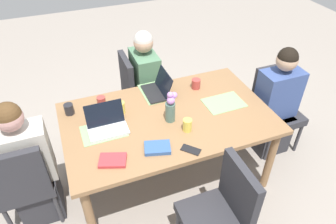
{
  "coord_description": "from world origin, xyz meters",
  "views": [
    {
      "loc": [
        0.76,
        1.96,
        2.47
      ],
      "look_at": [
        0.0,
        0.0,
        0.8
      ],
      "focal_mm": 33.28,
      "sensor_mm": 36.0,
      "label": 1
    }
  ],
  "objects_px": {
    "person_near_left_near": "(146,88)",
    "coffee_mug_centre_left": "(196,84)",
    "person_head_right_left_far": "(30,170)",
    "chair_far_right_near": "(222,210)",
    "coffee_mug_near_left": "(102,102)",
    "person_head_left_left_mid": "(274,107)",
    "phone_black": "(191,150)",
    "book_blue_cover": "(113,160)",
    "chair_head_right_left_far": "(23,181)",
    "coffee_mug_near_right": "(69,109)",
    "laptop_near_left_near": "(158,89)",
    "coffee_mug_far_left": "(121,108)",
    "chair_near_left_near": "(138,88)",
    "coffee_mug_centre_right": "(187,125)",
    "laptop_head_right_left_far": "(107,124)",
    "chair_head_left_left_mid": "(274,104)",
    "flower_vase": "(171,106)",
    "book_red_cover": "(157,148)",
    "dining_table": "(168,123)"
  },
  "relations": [
    {
      "from": "coffee_mug_far_left",
      "to": "book_blue_cover",
      "type": "relative_size",
      "value": 0.55
    },
    {
      "from": "person_near_left_near",
      "to": "chair_head_left_left_mid",
      "type": "xyz_separation_m",
      "value": [
        -1.18,
        0.74,
        -0.03
      ]
    },
    {
      "from": "coffee_mug_centre_left",
      "to": "person_near_left_near",
      "type": "bearing_deg",
      "value": -53.75
    },
    {
      "from": "laptop_head_right_left_far",
      "to": "book_blue_cover",
      "type": "xyz_separation_m",
      "value": [
        0.04,
        0.38,
        -0.03
      ]
    },
    {
      "from": "laptop_near_left_near",
      "to": "coffee_mug_far_left",
      "type": "relative_size",
      "value": 2.93
    },
    {
      "from": "chair_head_left_left_mid",
      "to": "flower_vase",
      "type": "bearing_deg",
      "value": 5.99
    },
    {
      "from": "person_head_left_left_mid",
      "to": "book_blue_cover",
      "type": "distance_m",
      "value": 1.79
    },
    {
      "from": "book_red_cover",
      "to": "book_blue_cover",
      "type": "relative_size",
      "value": 1.0
    },
    {
      "from": "chair_far_right_near",
      "to": "chair_near_left_near",
      "type": "bearing_deg",
      "value": -86.15
    },
    {
      "from": "person_near_left_near",
      "to": "person_head_left_left_mid",
      "type": "xyz_separation_m",
      "value": [
        -1.12,
        0.82,
        0.0
      ]
    },
    {
      "from": "book_red_cover",
      "to": "phone_black",
      "type": "bearing_deg",
      "value": 172.52
    },
    {
      "from": "coffee_mug_far_left",
      "to": "flower_vase",
      "type": "bearing_deg",
      "value": 145.96
    },
    {
      "from": "chair_head_left_left_mid",
      "to": "laptop_head_right_left_far",
      "type": "bearing_deg",
      "value": 1.4
    },
    {
      "from": "coffee_mug_near_right",
      "to": "coffee_mug_centre_right",
      "type": "height_order",
      "value": "coffee_mug_centre_right"
    },
    {
      "from": "flower_vase",
      "to": "coffee_mug_near_right",
      "type": "xyz_separation_m",
      "value": [
        0.8,
        -0.4,
        -0.1
      ]
    },
    {
      "from": "person_near_left_near",
      "to": "coffee_mug_centre_left",
      "type": "bearing_deg",
      "value": 126.25
    },
    {
      "from": "person_near_left_near",
      "to": "person_head_right_left_far",
      "type": "xyz_separation_m",
      "value": [
        1.25,
        0.8,
        0.0
      ]
    },
    {
      "from": "person_head_left_left_mid",
      "to": "book_blue_cover",
      "type": "relative_size",
      "value": 5.97
    },
    {
      "from": "laptop_near_left_near",
      "to": "coffee_mug_far_left",
      "type": "xyz_separation_m",
      "value": [
        0.41,
        0.17,
        0.01
      ]
    },
    {
      "from": "person_head_right_left_far",
      "to": "book_blue_cover",
      "type": "xyz_separation_m",
      "value": [
        -0.62,
        0.37,
        0.24
      ]
    },
    {
      "from": "laptop_near_left_near",
      "to": "coffee_mug_centre_left",
      "type": "xyz_separation_m",
      "value": [
        -0.37,
        0.05,
        0.0
      ]
    },
    {
      "from": "chair_near_left_near",
      "to": "chair_head_right_left_far",
      "type": "bearing_deg",
      "value": 37.16
    },
    {
      "from": "person_near_left_near",
      "to": "chair_near_left_near",
      "type": "bearing_deg",
      "value": -38.76
    },
    {
      "from": "dining_table",
      "to": "chair_head_right_left_far",
      "type": "bearing_deg",
      "value": 2.49
    },
    {
      "from": "chair_head_right_left_far",
      "to": "dining_table",
      "type": "bearing_deg",
      "value": -177.51
    },
    {
      "from": "chair_near_left_near",
      "to": "coffee_mug_near_right",
      "type": "distance_m",
      "value": 0.98
    },
    {
      "from": "chair_far_right_near",
      "to": "coffee_mug_near_left",
      "type": "xyz_separation_m",
      "value": [
        0.6,
        -1.21,
        0.3
      ]
    },
    {
      "from": "chair_near_left_near",
      "to": "person_near_left_near",
      "type": "xyz_separation_m",
      "value": [
        -0.07,
        0.06,
        0.03
      ]
    },
    {
      "from": "person_head_left_left_mid",
      "to": "person_head_right_left_far",
      "type": "relative_size",
      "value": 1.0
    },
    {
      "from": "dining_table",
      "to": "chair_head_left_left_mid",
      "type": "bearing_deg",
      "value": -176.44
    },
    {
      "from": "chair_far_right_near",
      "to": "coffee_mug_near_left",
      "type": "relative_size",
      "value": 8.45
    },
    {
      "from": "chair_head_right_left_far",
      "to": "person_head_right_left_far",
      "type": "xyz_separation_m",
      "value": [
        -0.06,
        -0.07,
        0.03
      ]
    },
    {
      "from": "coffee_mug_near_right",
      "to": "laptop_near_left_near",
      "type": "bearing_deg",
      "value": -178.73
    },
    {
      "from": "person_head_right_left_far",
      "to": "chair_near_left_near",
      "type": "bearing_deg",
      "value": -143.76
    },
    {
      "from": "chair_near_left_near",
      "to": "chair_head_right_left_far",
      "type": "height_order",
      "value": "same"
    },
    {
      "from": "chair_near_left_near",
      "to": "coffee_mug_centre_right",
      "type": "distance_m",
      "value": 1.15
    },
    {
      "from": "person_head_right_left_far",
      "to": "coffee_mug_centre_right",
      "type": "bearing_deg",
      "value": 169.23
    },
    {
      "from": "coffee_mug_far_left",
      "to": "coffee_mug_centre_right",
      "type": "bearing_deg",
      "value": 136.74
    },
    {
      "from": "person_head_right_left_far",
      "to": "coffee_mug_near_right",
      "type": "bearing_deg",
      "value": -140.66
    },
    {
      "from": "person_near_left_near",
      "to": "book_red_cover",
      "type": "distance_m",
      "value": 1.22
    },
    {
      "from": "book_blue_cover",
      "to": "chair_head_right_left_far",
      "type": "bearing_deg",
      "value": -3.17
    },
    {
      "from": "chair_far_right_near",
      "to": "coffee_mug_centre_right",
      "type": "height_order",
      "value": "chair_far_right_near"
    },
    {
      "from": "coffee_mug_near_right",
      "to": "coffee_mug_far_left",
      "type": "height_order",
      "value": "coffee_mug_far_left"
    },
    {
      "from": "person_head_left_left_mid",
      "to": "phone_black",
      "type": "distance_m",
      "value": 1.26
    },
    {
      "from": "chair_head_right_left_far",
      "to": "laptop_head_right_left_far",
      "type": "bearing_deg",
      "value": -173.1
    },
    {
      "from": "flower_vase",
      "to": "laptop_near_left_near",
      "type": "height_order",
      "value": "flower_vase"
    },
    {
      "from": "coffee_mug_far_left",
      "to": "phone_black",
      "type": "relative_size",
      "value": 0.73
    },
    {
      "from": "person_head_left_left_mid",
      "to": "laptop_near_left_near",
      "type": "bearing_deg",
      "value": -18.08
    },
    {
      "from": "person_near_left_near",
      "to": "flower_vase",
      "type": "bearing_deg",
      "value": 87.19
    },
    {
      "from": "flower_vase",
      "to": "laptop_near_left_near",
      "type": "bearing_deg",
      "value": -95.1
    }
  ]
}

